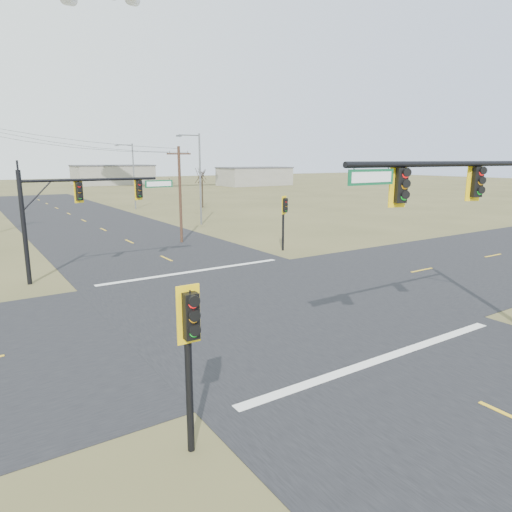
{
  "coord_description": "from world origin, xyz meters",
  "views": [
    {
      "loc": [
        -11.81,
        -17.38,
        6.79
      ],
      "look_at": [
        0.27,
        1.0,
        2.11
      ],
      "focal_mm": 32.0,
      "sensor_mm": 36.0,
      "label": 1
    }
  ],
  "objects": [
    {
      "name": "stop_bar_far",
      "position": [
        0.0,
        7.5,
        0.03
      ],
      "size": [
        12.0,
        0.4,
        0.01
      ],
      "primitive_type": "cube",
      "color": "silver",
      "rests_on": "road_ns"
    },
    {
      "name": "bare_tree_d",
      "position": [
        17.81,
        41.65,
        4.73
      ],
      "size": [
        2.56,
        2.56,
        5.87
      ],
      "rotation": [
        0.0,
        0.0,
        0.16
      ],
      "color": "black",
      "rests_on": "ground"
    },
    {
      "name": "warehouse_right",
      "position": [
        55.0,
        85.0,
        2.25
      ],
      "size": [
        18.0,
        10.0,
        4.5
      ],
      "primitive_type": "cube",
      "color": "gray",
      "rests_on": "ground"
    },
    {
      "name": "utility_pole_near",
      "position": [
        3.56,
        17.28,
        4.12
      ],
      "size": [
        1.85,
        0.72,
        7.82
      ],
      "rotation": [
        0.0,
        0.0,
        -0.32
      ],
      "color": "#482C1F",
      "rests_on": "ground"
    },
    {
      "name": "road_ns",
      "position": [
        0.0,
        0.0,
        0.01
      ],
      "size": [
        14.0,
        160.0,
        0.02
      ],
      "primitive_type": "cube",
      "color": "black",
      "rests_on": "ground"
    },
    {
      "name": "pedestal_signal_ne",
      "position": [
        8.59,
        9.79,
        3.06
      ],
      "size": [
        0.66,
        0.57,
        4.15
      ],
      "rotation": [
        0.0,
        0.0,
        0.34
      ],
      "color": "black",
      "rests_on": "ground"
    },
    {
      "name": "pedestal_signal_sw",
      "position": [
        -7.79,
        -8.6,
        3.04
      ],
      "size": [
        0.57,
        0.49,
        4.13
      ],
      "rotation": [
        0.0,
        0.0,
        -0.03
      ],
      "color": "black",
      "rests_on": "ground"
    },
    {
      "name": "ground",
      "position": [
        0.0,
        0.0,
        0.0
      ],
      "size": [
        320.0,
        320.0,
        0.0
      ],
      "primitive_type": "plane",
      "color": "brown",
      "rests_on": "ground"
    },
    {
      "name": "mast_arm_far",
      "position": [
        -5.67,
        9.96,
        4.53
      ],
      "size": [
        8.82,
        0.56,
        6.24
      ],
      "rotation": [
        0.0,
        0.0,
        0.32
      ],
      "color": "black",
      "rests_on": "ground"
    },
    {
      "name": "mast_arm_near",
      "position": [
        3.83,
        -8.15,
        5.27
      ],
      "size": [
        10.49,
        0.58,
        7.24
      ],
      "rotation": [
        0.0,
        0.0,
        -0.39
      ],
      "color": "black",
      "rests_on": "ground"
    },
    {
      "name": "bare_tree_c",
      "position": [
        15.21,
        37.01,
        4.69
      ],
      "size": [
        3.04,
        3.04,
        5.98
      ],
      "rotation": [
        0.0,
        0.0,
        0.23
      ],
      "color": "black",
      "rests_on": "ground"
    },
    {
      "name": "streetlight_a",
      "position": [
        9.49,
        25.9,
        5.26
      ],
      "size": [
        2.62,
        0.35,
        9.37
      ],
      "rotation": [
        0.0,
        0.0,
        0.24
      ],
      "color": "slate",
      "rests_on": "ground"
    },
    {
      "name": "streetlight_b",
      "position": [
        8.87,
        45.01,
        4.98
      ],
      "size": [
        2.49,
        0.4,
        8.88
      ],
      "rotation": [
        0.0,
        0.0,
        -0.42
      ],
      "color": "slate",
      "rests_on": "ground"
    },
    {
      "name": "road_ew",
      "position": [
        0.0,
        0.0,
        0.01
      ],
      "size": [
        160.0,
        14.0,
        0.02
      ],
      "primitive_type": "cube",
      "color": "black",
      "rests_on": "ground"
    },
    {
      "name": "warehouse_mid",
      "position": [
        25.0,
        110.0,
        2.5
      ],
      "size": [
        20.0,
        12.0,
        5.0
      ],
      "primitive_type": "cube",
      "color": "gray",
      "rests_on": "ground"
    },
    {
      "name": "stop_bar_near",
      "position": [
        0.0,
        -7.5,
        0.03
      ],
      "size": [
        12.0,
        0.4,
        0.01
      ],
      "primitive_type": "cube",
      "color": "silver",
      "rests_on": "road_ns"
    }
  ]
}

